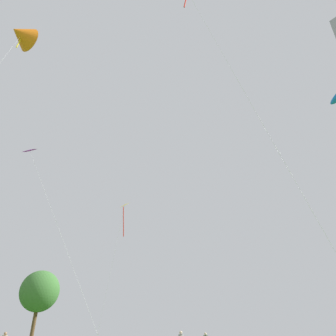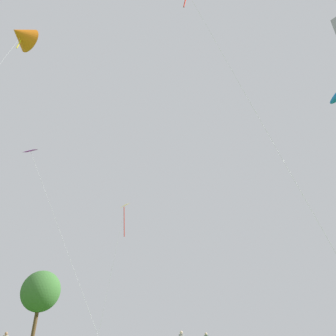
# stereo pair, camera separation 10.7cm
# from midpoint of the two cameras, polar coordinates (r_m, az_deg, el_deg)

# --- Properties ---
(kite_flying_1) EXTENTS (7.75, 7.89, 29.24)m
(kite_flying_1) POSITION_cam_midpoint_polar(r_m,az_deg,el_deg) (36.38, -25.50, 21.33)
(kite_flying_1) COLOR silver
(kite_flying_1) RESTS_ON ground
(kite_flying_3) EXTENTS (4.62, 1.84, 16.83)m
(kite_flying_3) POSITION_cam_midpoint_polar(r_m,az_deg,el_deg) (40.49, -8.22, -7.80)
(kite_flying_3) COLOR silver
(kite_flying_3) RESTS_ON ground
(kite_flying_4) EXTENTS (11.42, 2.11, 17.51)m
(kite_flying_4) POSITION_cam_midpoint_polar(r_m,az_deg,el_deg) (32.00, -24.17, 2.71)
(kite_flying_4) COLOR silver
(kite_flying_4) RESTS_ON ground
(park_tree_0) EXTENTS (4.68, 4.68, 8.71)m
(park_tree_0) POSITION_cam_midpoint_polar(r_m,az_deg,el_deg) (43.89, -22.68, -20.27)
(park_tree_0) COLOR brown
(park_tree_0) RESTS_ON ground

